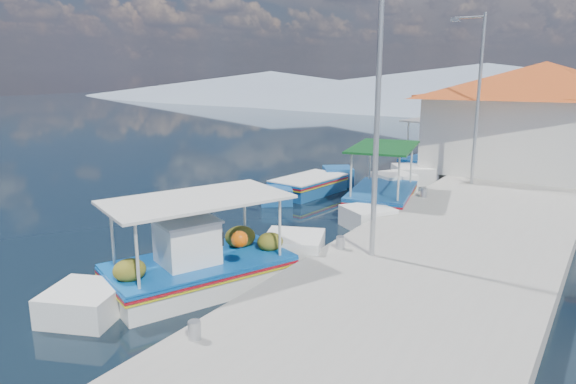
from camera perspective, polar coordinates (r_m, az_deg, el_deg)
The scene contains 10 objects.
ground at distance 13.27m, azimuth -13.41°, elevation -7.53°, with size 160.00×160.00×0.00m, color black.
quay at distance 15.49m, azimuth 19.47°, elevation -3.93°, with size 5.00×44.00×0.50m, color gray.
bollards at distance 15.27m, azimuth 11.25°, elevation -2.09°, with size 0.20×17.20×0.30m.
main_caique at distance 11.59m, azimuth -9.45°, elevation -8.16°, with size 3.64×6.24×2.23m.
caique_green_canopy at distance 17.98m, azimuth 10.27°, elevation -0.69°, with size 2.76×6.23×2.38m.
caique_blue_hull at distance 19.89m, azimuth 2.34°, elevation 0.58°, with size 2.00×5.34×0.96m.
caique_far at distance 24.79m, azimuth 16.53°, elevation 3.17°, with size 3.03×7.73×2.74m.
harbor_building at distance 23.76m, azimuth 25.76°, elevation 7.51°, with size 10.49×10.49×4.40m.
lamp_post_near at distance 11.48m, azimuth 9.27°, elevation 9.22°, with size 1.21×0.14×6.00m.
lamp_post_far at distance 20.06m, azimuth 19.74°, elevation 10.30°, with size 1.21×0.14×6.00m.
Camera 1 is at (9.05, -8.52, 4.63)m, focal length 32.77 mm.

